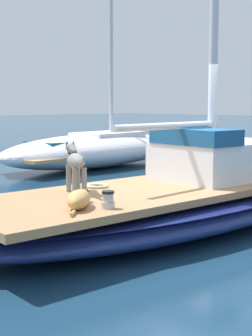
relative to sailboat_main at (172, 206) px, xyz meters
name	(u,v)px	position (x,y,z in m)	size (l,w,h in m)	color
ground_plane	(172,227)	(0.00, 0.00, -0.34)	(120.00, 120.00, 0.00)	navy
sailboat_main	(172,206)	(0.00, 0.00, 0.00)	(3.11, 7.42, 0.66)	navy
cabin_house	(220,157)	(0.10, 1.11, 0.67)	(1.58, 2.33, 0.84)	silver
dog_grey	(75,163)	(-0.50, -1.48, 0.75)	(0.87, 0.50, 0.70)	gray
dog_tan	(79,199)	(0.29, -2.09, 0.43)	(0.68, 0.78, 0.22)	tan
deck_winch	(108,200)	(0.56, -1.87, 0.42)	(0.16, 0.16, 0.21)	#B7B7BC
coiled_rope	(98,186)	(-0.64, -0.94, 0.35)	(0.32, 0.32, 0.04)	beige
moored_boat_port_side	(95,149)	(-6.35, 4.17, 0.20)	(2.70, 6.80, 7.14)	white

